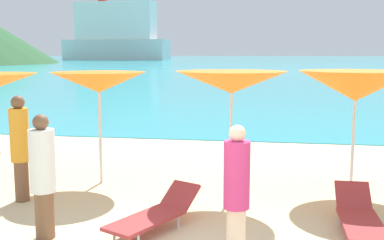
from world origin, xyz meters
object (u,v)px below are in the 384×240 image
at_px(umbrella_3, 99,83).
at_px(lounge_chair_7, 359,216).
at_px(lounge_chair_3, 155,213).
at_px(beachgoer_0, 43,174).
at_px(umbrella_5, 356,86).
at_px(beachgoer_2, 20,145).
at_px(cruise_ship, 116,34).
at_px(umbrella_4, 231,83).
at_px(beachgoer_3, 237,189).

height_order(umbrella_3, lounge_chair_7, umbrella_3).
bearing_deg(lounge_chair_3, beachgoer_0, -133.71).
bearing_deg(umbrella_5, beachgoer_2, -165.27).
relative_size(umbrella_3, cruise_ship, 0.05).
relative_size(beachgoer_0, beachgoer_2, 0.94).
bearing_deg(umbrella_3, lounge_chair_7, -22.52).
xyz_separation_m(umbrella_3, beachgoer_2, (-0.94, -1.32, -0.99)).
relative_size(umbrella_4, lounge_chair_7, 1.30).
bearing_deg(umbrella_5, umbrella_3, -177.93).
relative_size(umbrella_3, beachgoer_2, 1.19).
bearing_deg(beachgoer_0, lounge_chair_3, -118.54).
xyz_separation_m(beachgoer_2, cruise_ship, (-53.12, 165.38, 8.58)).
height_order(umbrella_3, beachgoer_0, umbrella_3).
distance_m(umbrella_3, beachgoer_0, 3.00).
relative_size(beachgoer_3, cruise_ship, 0.04).
xyz_separation_m(lounge_chair_3, lounge_chair_7, (2.88, 0.41, -0.02)).
bearing_deg(umbrella_4, lounge_chair_7, -31.44).
bearing_deg(lounge_chair_7, beachgoer_0, -167.23).
relative_size(umbrella_5, lounge_chair_3, 1.31).
xyz_separation_m(lounge_chair_3, beachgoer_2, (-2.59, 0.96, 0.72)).
distance_m(umbrella_4, beachgoer_3, 2.60).
distance_m(umbrella_3, beachgoer_2, 1.90).
bearing_deg(lounge_chair_7, lounge_chair_3, -171.25).
bearing_deg(umbrella_5, lounge_chair_7, -96.13).
relative_size(umbrella_4, beachgoer_3, 1.33).
bearing_deg(lounge_chair_3, umbrella_5, 64.92).
relative_size(beachgoer_0, beachgoer_3, 1.03).
relative_size(umbrella_3, beachgoer_3, 1.30).
bearing_deg(cruise_ship, umbrella_3, -66.24).
bearing_deg(beachgoer_2, beachgoer_3, 71.47).
bearing_deg(cruise_ship, beachgoer_2, -66.68).
distance_m(umbrella_4, lounge_chair_3, 2.57).
bearing_deg(beachgoer_3, beachgoer_0, -150.05).
bearing_deg(cruise_ship, lounge_chair_7, -65.03).
relative_size(umbrella_3, umbrella_5, 0.98).
xyz_separation_m(lounge_chair_7, cruise_ship, (-58.59, 165.93, 9.33)).
relative_size(lounge_chair_7, cruise_ship, 0.04).
bearing_deg(umbrella_5, cruise_ship, 109.74).
distance_m(beachgoer_2, beachgoer_3, 4.15).
distance_m(umbrella_5, lounge_chair_7, 2.68).
height_order(umbrella_4, umbrella_5, umbrella_4).
distance_m(lounge_chair_3, beachgoer_2, 2.86).
relative_size(umbrella_4, beachgoer_0, 1.30).
distance_m(lounge_chair_7, cruise_ship, 176.22).
distance_m(umbrella_3, beachgoer_3, 4.29).
relative_size(lounge_chair_7, beachgoer_2, 0.94).
height_order(umbrella_4, lounge_chair_7, umbrella_4).
distance_m(umbrella_3, lounge_chair_3, 3.30).
xyz_separation_m(umbrella_3, cruise_ship, (-54.06, 164.05, 7.59)).
relative_size(beachgoer_0, cruise_ship, 0.04).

